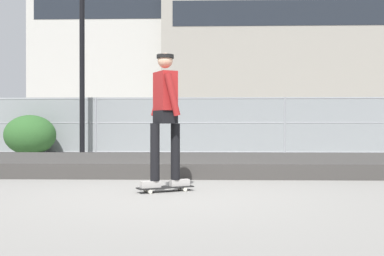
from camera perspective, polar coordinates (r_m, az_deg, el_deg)
ground_plane at (r=6.42m, az=-3.24°, el=-7.96°), size 120.00×120.00×0.00m
gravel_berm at (r=9.83m, az=-1.47°, el=-4.31°), size 14.62×3.49×0.27m
skateboard at (r=6.68m, az=-3.22°, el=-7.14°), size 0.80×0.55×0.07m
skater at (r=6.63m, az=-3.23°, el=2.17°), size 0.68×0.62×1.86m
chain_fence at (r=15.54m, az=-0.27°, el=0.33°), size 18.62×0.06×1.85m
street_lamp at (r=15.69m, az=-13.04°, el=12.02°), size 0.44×0.44×6.59m
parked_car_near at (r=18.87m, az=-11.14°, el=0.03°), size 4.54×2.23×1.66m
parked_car_mid at (r=18.90m, az=7.68°, el=0.03°), size 4.50×2.14×1.66m
library_building at (r=56.36m, az=-6.62°, el=10.02°), size 20.48×14.53×20.89m
office_block at (r=55.03m, az=11.94°, el=9.37°), size 28.11×13.88×19.23m
shrub_left at (r=15.81m, az=-18.85°, el=-0.79°), size 1.63×1.33×1.26m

